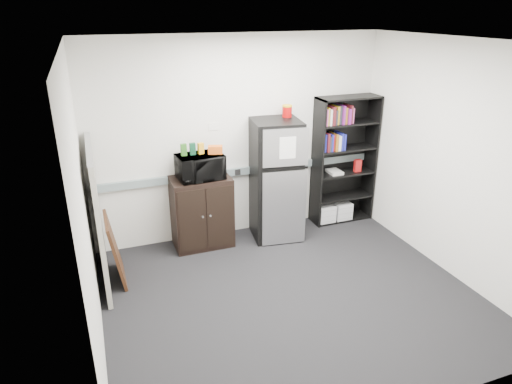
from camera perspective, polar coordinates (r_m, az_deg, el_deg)
floor at (r=5.24m, az=4.34°, el=-12.75°), size 4.00×4.00×0.00m
wall_back at (r=6.15m, az=-2.09°, el=6.66°), size 4.00×0.02×2.70m
wall_right at (r=5.71m, az=23.39°, el=3.59°), size 0.02×3.50×2.70m
wall_left at (r=4.21m, az=-20.71°, el=-2.28°), size 0.02×3.50×2.70m
ceiling at (r=4.31m, az=5.42°, el=18.20°), size 4.00×3.50×0.02m
electrical_raceway at (r=6.26m, az=-1.95°, el=2.62°), size 3.92×0.05×0.10m
wall_note at (r=5.99m, az=-5.31°, el=8.16°), size 0.14×0.00×0.10m
bookshelf at (r=6.71m, az=10.81°, el=4.24°), size 0.90×0.34×1.85m
cubicle_partition at (r=5.42m, az=-19.11°, el=-2.87°), size 0.06×1.30×1.62m
cabinet at (r=6.06m, az=-6.78°, el=-2.49°), size 0.76×0.51×0.96m
microwave at (r=5.81m, az=-7.02°, el=3.15°), size 0.60×0.43×0.32m
snack_box_a at (r=5.74m, az=-9.03°, el=5.23°), size 0.07×0.05×0.15m
snack_box_b at (r=5.76m, az=-7.93°, el=5.36°), size 0.07×0.05×0.15m
snack_box_c at (r=5.78m, az=-6.92°, el=5.43°), size 0.08×0.06×0.14m
snack_bag at (r=5.78m, az=-5.10°, el=5.29°), size 0.20×0.15×0.10m
refrigerator at (r=6.15m, az=2.45°, el=1.48°), size 0.69×0.72×1.64m
coffee_can at (r=6.09m, az=3.91°, el=10.17°), size 0.13×0.13×0.18m
framed_poster at (r=5.54m, az=-17.18°, el=-6.87°), size 0.16×0.62×0.79m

